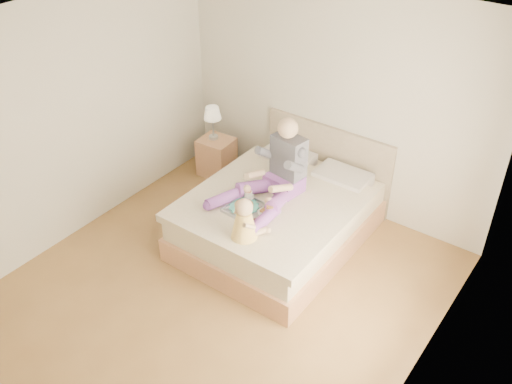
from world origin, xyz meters
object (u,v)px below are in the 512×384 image
Objects in this scene: tray at (251,209)px; bed at (282,214)px; adult at (276,174)px; baby at (245,222)px; nightstand at (217,157)px.

bed is at bearing 86.71° from tray.
adult reaches higher than bed.
adult is at bearing 90.68° from tray.
tray is 1.21× the size of baby.
adult reaches higher than nightstand.
nightstand is at bearing 157.32° from bed.
bed reaches higher than tray.
bed is 1.58m from nightstand.
bed is 4.90× the size of baby.
bed is 0.56m from adult.
nightstand is at bearing 146.08° from tray.
nightstand is at bearing 168.76° from baby.
adult is 2.10× the size of tray.
nightstand is 0.97× the size of tray.
tray reaches higher than nightstand.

